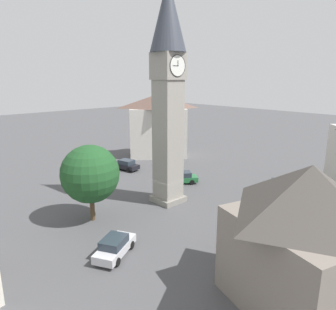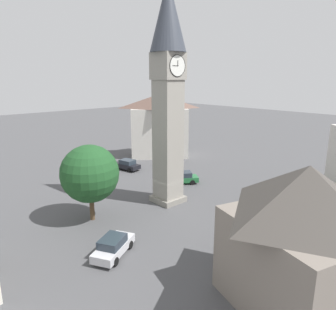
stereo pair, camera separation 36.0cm
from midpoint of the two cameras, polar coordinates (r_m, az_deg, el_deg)
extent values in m
plane|color=#4C4C4F|center=(34.47, -0.30, -8.51)|extent=(200.00, 200.00, 0.00)
cube|color=gray|center=(34.36, -0.30, -8.05)|extent=(2.99, 2.99, 0.60)
cube|color=gray|center=(32.46, -0.32, 2.69)|extent=(2.39, 2.39, 12.46)
cube|color=gray|center=(31.84, -0.34, 16.13)|extent=(2.68, 2.68, 2.63)
cone|color=#383D47|center=(32.35, -0.35, 24.55)|extent=(3.62, 3.62, 6.85)
cylinder|color=white|center=(30.84, 1.46, 16.19)|extent=(2.01, 0.04, 2.01)
torus|color=black|center=(30.84, 1.47, 16.19)|extent=(2.07, 0.06, 2.07)
cube|color=black|center=(30.82, 1.51, 16.60)|extent=(0.05, 0.02, 0.56)
cube|color=black|center=(30.61, 1.09, 16.21)|extent=(0.76, 0.02, 0.04)
cylinder|color=white|center=(32.86, -2.02, 16.06)|extent=(2.01, 0.04, 2.01)
torus|color=black|center=(32.87, -2.03, 16.06)|extent=(2.07, 0.06, 2.07)
cube|color=silver|center=(24.98, -10.18, -16.61)|extent=(4.41, 3.47, 0.64)
cube|color=#28333D|center=(24.56, -10.42, -15.52)|extent=(2.59, 2.38, 0.64)
cylinder|color=black|center=(26.39, -10.45, -15.51)|extent=(0.67, 0.50, 0.64)
cylinder|color=black|center=(25.74, -7.18, -16.19)|extent=(0.67, 0.50, 0.64)
cylinder|color=black|center=(24.57, -13.30, -18.08)|extent=(0.67, 0.50, 0.64)
cylinder|color=black|center=(23.88, -9.82, -18.93)|extent=(0.67, 0.50, 0.64)
cube|color=black|center=(26.64, -8.06, -14.98)|extent=(0.91, 1.52, 0.16)
cube|color=silver|center=(31.57, 16.42, -10.16)|extent=(2.32, 4.31, 0.64)
cube|color=#28333D|center=(31.37, 16.24, -9.07)|extent=(1.87, 2.32, 0.64)
cylinder|color=black|center=(32.00, 19.00, -10.56)|extent=(0.32, 0.67, 0.64)
cylinder|color=black|center=(30.62, 17.98, -11.63)|extent=(0.32, 0.67, 0.64)
cylinder|color=black|center=(32.77, 14.90, -9.65)|extent=(0.32, 0.67, 0.64)
cylinder|color=black|center=(31.42, 13.71, -10.64)|extent=(0.32, 0.67, 0.64)
cube|color=black|center=(31.07, 19.90, -11.30)|extent=(1.66, 0.38, 0.16)
cube|color=#236B38|center=(39.07, 20.14, -5.71)|extent=(3.77, 4.32, 0.64)
cube|color=#28333D|center=(38.85, 20.00, -4.84)|extent=(2.49, 2.62, 0.64)
cylinder|color=black|center=(40.12, 21.69, -5.74)|extent=(0.55, 0.65, 0.64)
cylinder|color=black|center=(38.64, 22.09, -6.54)|extent=(0.55, 0.65, 0.64)
cylinder|color=black|center=(39.73, 18.19, -5.63)|extent=(0.55, 0.65, 0.64)
cylinder|color=black|center=(38.24, 18.45, -6.43)|extent=(0.55, 0.65, 0.64)
cube|color=black|center=(39.52, 23.02, -6.10)|extent=(1.42, 1.07, 0.16)
cube|color=#236B38|center=(39.85, 2.23, -4.44)|extent=(4.35, 3.71, 0.64)
cube|color=#28333D|center=(39.68, 2.45, -3.58)|extent=(2.61, 2.47, 0.64)
cylinder|color=black|center=(38.98, 0.66, -5.27)|extent=(0.65, 0.54, 0.64)
cylinder|color=black|center=(40.48, 0.29, -4.53)|extent=(0.65, 0.54, 0.64)
cylinder|color=black|center=(39.44, 4.20, -5.08)|extent=(0.65, 0.54, 0.64)
cylinder|color=black|center=(40.92, 3.71, -4.35)|extent=(0.65, 0.54, 0.64)
cube|color=black|center=(39.60, -0.66, -4.88)|extent=(1.04, 1.44, 0.16)
cube|color=black|center=(46.04, -8.04, -2.00)|extent=(2.48, 4.36, 0.64)
cube|color=#28333D|center=(45.78, -7.93, -1.29)|extent=(1.95, 2.37, 0.64)
cylinder|color=black|center=(46.41, -9.81, -2.29)|extent=(0.34, 0.67, 0.64)
cylinder|color=black|center=(47.49, -8.44, -1.85)|extent=(0.34, 0.67, 0.64)
cylinder|color=black|center=(44.75, -7.59, -2.82)|extent=(0.34, 0.67, 0.64)
cylinder|color=black|center=(45.87, -6.22, -2.35)|extent=(0.34, 0.67, 0.64)
cube|color=black|center=(47.47, -9.80, -1.85)|extent=(1.66, 0.45, 0.16)
cylinder|color=#2D3351|center=(44.76, -0.86, -2.57)|extent=(0.13, 0.13, 0.82)
cylinder|color=#2D3351|center=(44.75, -0.63, -2.57)|extent=(0.13, 0.13, 0.82)
cube|color=#D13838|center=(44.56, -0.75, -1.70)|extent=(0.41, 0.41, 0.60)
cylinder|color=#D13838|center=(44.57, -1.05, -1.76)|extent=(0.09, 0.09, 0.60)
cylinder|color=#D13838|center=(44.57, -0.45, -1.76)|extent=(0.09, 0.09, 0.60)
sphere|color=tan|center=(44.44, -0.75, -1.14)|extent=(0.22, 0.22, 0.22)
sphere|color=black|center=(44.42, -0.75, -1.12)|extent=(0.20, 0.20, 0.20)
cylinder|color=brown|center=(30.58, -14.17, -9.25)|extent=(0.44, 0.44, 2.71)
sphere|color=#1E4C23|center=(29.47, -14.55, -3.41)|extent=(5.43, 5.43, 5.43)
cube|color=slate|center=(20.49, 23.02, -17.82)|extent=(8.75, 9.05, 5.60)
pyramid|color=#47423D|center=(18.65, 24.30, -6.30)|extent=(9.19, 9.51, 3.11)
cube|color=#422819|center=(23.54, 15.51, -17.70)|extent=(1.08, 0.40, 2.10)
cube|color=beige|center=(52.89, -2.06, 4.18)|extent=(10.59, 9.87, 8.29)
pyramid|color=brown|center=(52.24, -2.11, 9.93)|extent=(11.12, 10.37, 2.33)
cube|color=#422819|center=(50.98, -1.88, 0.25)|extent=(0.91, 0.74, 2.10)
camera|label=1|loc=(0.18, -90.31, -0.08)|focal=32.93mm
camera|label=2|loc=(0.18, 89.69, 0.08)|focal=32.93mm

